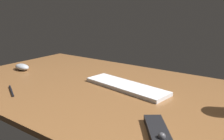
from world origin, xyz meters
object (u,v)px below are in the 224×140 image
Objects in this scene: pen at (11,91)px; computer_mouse at (22,67)px; media_remote at (158,133)px; keyboard at (126,86)px.

computer_mouse is at bearing 165.25° from pen.
computer_mouse is 36.22cm from pen.
computer_mouse and media_remote have the same top height.
computer_mouse is 94.49cm from media_remote.
computer_mouse reaches higher than keyboard.
pen is (-36.63, -31.70, -0.41)cm from keyboard.
keyboard is at bearing 67.26° from pen.
computer_mouse is 0.80× the size of pen.
media_remote reaches higher than pen.
media_remote is (92.22, -20.57, -0.66)cm from computer_mouse.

